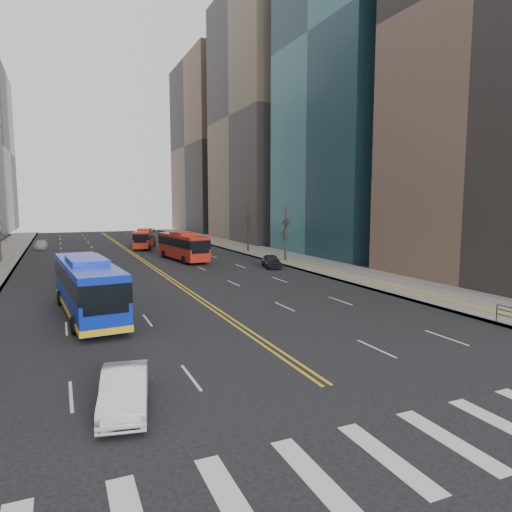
# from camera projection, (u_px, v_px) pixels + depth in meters

# --- Properties ---
(ground) EXTENTS (220.00, 220.00, 0.00)m
(ground) POSITION_uv_depth(u_px,v_px,m) (419.00, 448.00, 13.37)
(ground) COLOR black
(sidewalk_right) EXTENTS (7.00, 130.00, 0.15)m
(sidewalk_right) POSITION_uv_depth(u_px,v_px,m) (278.00, 256.00, 61.29)
(sidewalk_right) COLOR gray
(sidewalk_right) RESTS_ON ground
(crosswalk) EXTENTS (26.70, 4.00, 0.01)m
(crosswalk) POSITION_uv_depth(u_px,v_px,m) (419.00, 448.00, 13.37)
(crosswalk) COLOR silver
(crosswalk) RESTS_ON ground
(centerline) EXTENTS (0.55, 100.00, 0.01)m
(centerline) POSITION_uv_depth(u_px,v_px,m) (134.00, 254.00, 63.51)
(centerline) COLOR gold
(centerline) RESTS_ON ground
(office_towers) EXTENTS (83.00, 134.00, 58.00)m
(office_towers) POSITION_uv_depth(u_px,v_px,m) (117.00, 98.00, 73.08)
(office_towers) COLOR gray
(office_towers) RESTS_ON ground
(street_trees) EXTENTS (35.20, 47.20, 7.60)m
(street_trees) POSITION_uv_depth(u_px,v_px,m) (86.00, 228.00, 41.47)
(street_trees) COLOR #32251E
(street_trees) RESTS_ON ground
(blue_bus) EXTENTS (3.80, 13.06, 3.73)m
(blue_bus) POSITION_uv_depth(u_px,v_px,m) (88.00, 285.00, 28.97)
(blue_bus) COLOR #0C26B9
(blue_bus) RESTS_ON ground
(red_bus_near) EXTENTS (3.89, 11.37, 3.53)m
(red_bus_near) POSITION_uv_depth(u_px,v_px,m) (183.00, 245.00, 56.68)
(red_bus_near) COLOR #B32213
(red_bus_near) RESTS_ON ground
(red_bus_far) EXTENTS (5.09, 10.01, 3.14)m
(red_bus_far) POSITION_uv_depth(u_px,v_px,m) (145.00, 237.00, 71.73)
(red_bus_far) COLOR #B32213
(red_bus_far) RESTS_ON ground
(car_white) EXTENTS (2.30, 4.58, 1.44)m
(car_white) POSITION_uv_depth(u_px,v_px,m) (125.00, 390.00, 15.76)
(car_white) COLOR silver
(car_white) RESTS_ON ground
(car_dark_mid) EXTENTS (2.72, 4.57, 1.46)m
(car_dark_mid) POSITION_uv_depth(u_px,v_px,m) (271.00, 261.00, 50.48)
(car_dark_mid) COLOR black
(car_dark_mid) RESTS_ON ground
(car_silver) EXTENTS (2.04, 4.60, 1.31)m
(car_silver) POSITION_uv_depth(u_px,v_px,m) (41.00, 245.00, 70.66)
(car_silver) COLOR #A3A3A8
(car_silver) RESTS_ON ground
(car_dark_far) EXTENTS (3.06, 4.67, 1.19)m
(car_dark_far) POSITION_uv_depth(u_px,v_px,m) (173.00, 238.00, 84.55)
(car_dark_far) COLOR black
(car_dark_far) RESTS_ON ground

